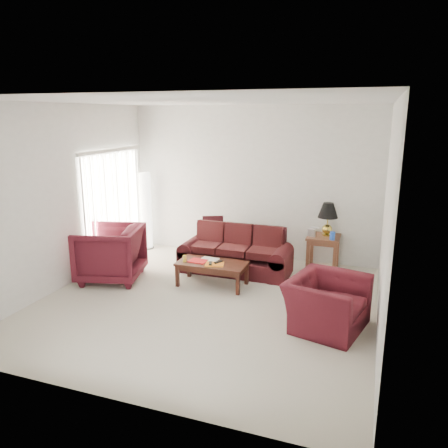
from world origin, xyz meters
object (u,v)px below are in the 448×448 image
end_table (323,252)px  armchair_right (327,303)px  floor_lamp (146,211)px  coffee_table (212,274)px  armchair_left (110,253)px  sofa (235,251)px

end_table → armchair_right: armchair_right is taller
end_table → armchair_right: (0.34, -2.32, 0.03)m
floor_lamp → coffee_table: 2.64m
armchair_left → armchair_right: bearing=66.8°
floor_lamp → end_table: bearing=-0.8°
floor_lamp → coffee_table: size_ratio=1.43×
sofa → coffee_table: 0.80m
sofa → floor_lamp: floor_lamp is taller
end_table → floor_lamp: floor_lamp is taller
sofa → armchair_right: 2.45m
end_table → floor_lamp: bearing=179.2°
end_table → floor_lamp: size_ratio=0.38×
sofa → armchair_left: armchair_left is taller
floor_lamp → armchair_left: 1.90m
armchair_right → coffee_table: size_ratio=0.92×
armchair_right → sofa: bearing=62.5°
floor_lamp → armchair_left: bearing=-80.1°
end_table → coffee_table: (-1.65, -1.45, -0.12)m
sofa → floor_lamp: size_ratio=1.20×
end_table → coffee_table: end_table is taller
armchair_left → coffee_table: armchair_left is taller
armchair_right → end_table: bearing=22.4°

